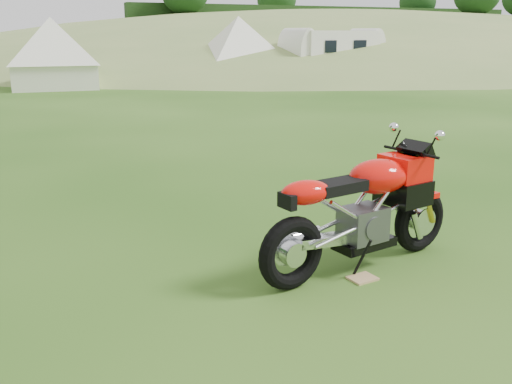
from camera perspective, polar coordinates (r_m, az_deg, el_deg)
name	(u,v)px	position (r m, az deg, el deg)	size (l,w,h in m)	color
ground	(283,258)	(5.52, 2.71, -6.56)	(120.00, 120.00, 0.00)	#1E480F
hillside	(335,58)	(51.78, 7.89, 13.13)	(80.00, 64.00, 8.00)	olive
hedgerow	(335,58)	(51.78, 7.89, 13.13)	(36.00, 1.20, 8.60)	black
sport_motorcycle	(362,202)	(5.17, 10.58, -0.99)	(2.10, 0.52, 1.26)	red
plywood_board	(362,278)	(5.13, 10.60, -8.48)	(0.23, 0.19, 0.02)	tan
tent_left	(53,53)	(24.09, -19.65, 12.93)	(3.08, 3.08, 2.67)	white
tent_right	(239,50)	(26.44, -1.75, 14.04)	(3.17, 3.17, 2.75)	white
caravan	(332,55)	(26.87, 7.64, 13.41)	(4.82, 2.15, 2.26)	white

